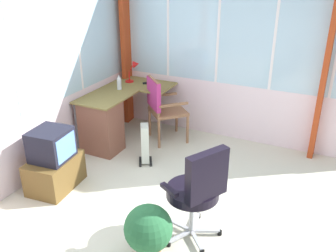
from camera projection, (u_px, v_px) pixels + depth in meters
The scene contains 14 objects.
ground at pixel (176, 226), 3.84m from camera, with size 5.45×4.90×0.06m, color beige.
north_window_panel at pixel (13, 72), 4.05m from camera, with size 4.45×0.07×2.74m.
east_window_panel at pixel (245, 48), 5.11m from camera, with size 0.07×3.90×2.74m.
curtain_corner at pixel (126, 42), 5.76m from camera, with size 0.25×0.07×2.64m, color #B13D1B.
curtain_east_far at pixel (327, 62), 4.64m from camera, with size 0.25×0.07×2.64m, color #B13D1B.
desk at pixel (104, 122), 5.20m from camera, with size 1.42×0.94×0.76m.
desk_lamp at pixel (134, 68), 5.70m from camera, with size 0.24×0.20×0.33m.
tv_remote at pixel (148, 83), 5.65m from camera, with size 0.04×0.15×0.02m, color black.
spray_bottle at pixel (119, 82), 5.38m from camera, with size 0.06×0.06×0.22m.
wooden_armchair at pixel (160, 102), 5.34m from camera, with size 0.68×0.68×0.97m.
office_chair at pixel (198, 188), 3.38m from camera, with size 0.62×0.60×1.01m.
tv_on_stand at pixel (54, 162), 4.32m from camera, with size 0.68×0.50×0.75m.
space_heater at pixel (145, 143), 4.89m from camera, with size 0.29×0.26×0.55m.
potted_plant at pixel (148, 230), 3.30m from camera, with size 0.44×0.44×0.53m.
Camera 1 is at (-2.79, -1.27, 2.50)m, focal length 39.63 mm.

